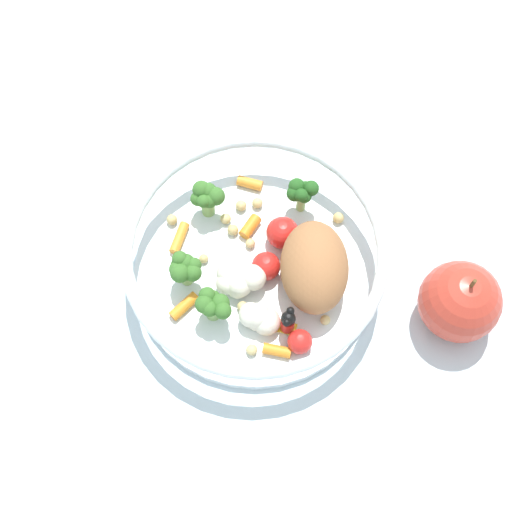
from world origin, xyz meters
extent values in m
plane|color=silver|center=(0.00, 0.00, 0.00)|extent=(2.40, 2.40, 0.00)
cylinder|color=white|center=(0.00, 0.01, 0.01)|extent=(0.25, 0.25, 0.01)
torus|color=white|center=(0.00, 0.01, 0.06)|extent=(0.26, 0.26, 0.01)
ellipsoid|color=#9E663D|center=(-0.01, 0.06, 0.04)|extent=(0.11, 0.10, 0.06)
cylinder|color=#7FAD5B|center=(0.06, -0.01, 0.02)|extent=(0.01, 0.01, 0.02)
sphere|color=#386B28|center=(0.07, -0.01, 0.05)|extent=(0.02, 0.02, 0.02)
sphere|color=#386B28|center=(0.07, 0.00, 0.04)|extent=(0.02, 0.02, 0.02)
sphere|color=#386B28|center=(0.06, -0.01, 0.04)|extent=(0.02, 0.02, 0.02)
sphere|color=#386B28|center=(0.05, -0.01, 0.04)|extent=(0.01, 0.01, 0.01)
sphere|color=#386B28|center=(0.06, -0.02, 0.04)|extent=(0.02, 0.02, 0.02)
sphere|color=#386B28|center=(0.07, -0.02, 0.04)|extent=(0.02, 0.02, 0.02)
cylinder|color=#8EB766|center=(-0.08, 0.02, 0.02)|extent=(0.01, 0.01, 0.02)
sphere|color=#23561E|center=(-0.08, 0.03, 0.05)|extent=(0.01, 0.01, 0.01)
sphere|color=#23561E|center=(-0.08, 0.03, 0.04)|extent=(0.01, 0.01, 0.01)
sphere|color=#23561E|center=(-0.09, 0.03, 0.05)|extent=(0.02, 0.02, 0.02)
sphere|color=#23561E|center=(-0.09, 0.03, 0.05)|extent=(0.01, 0.01, 0.01)
sphere|color=#23561E|center=(-0.09, 0.02, 0.05)|extent=(0.02, 0.02, 0.02)
sphere|color=#23561E|center=(-0.08, 0.02, 0.04)|extent=(0.02, 0.02, 0.02)
cylinder|color=#8EB766|center=(0.04, -0.05, 0.02)|extent=(0.01, 0.01, 0.02)
sphere|color=#386B28|center=(0.05, -0.05, 0.05)|extent=(0.02, 0.02, 0.02)
sphere|color=#386B28|center=(0.04, -0.05, 0.04)|extent=(0.01, 0.01, 0.01)
sphere|color=#386B28|center=(0.04, -0.04, 0.04)|extent=(0.02, 0.02, 0.02)
sphere|color=#386B28|center=(0.03, -0.04, 0.04)|extent=(0.01, 0.01, 0.01)
sphere|color=#386B28|center=(0.03, -0.05, 0.04)|extent=(0.02, 0.02, 0.02)
sphere|color=#386B28|center=(0.03, -0.06, 0.05)|extent=(0.02, 0.02, 0.02)
sphere|color=#386B28|center=(0.04, -0.06, 0.04)|extent=(0.02, 0.02, 0.02)
sphere|color=#386B28|center=(0.04, -0.06, 0.04)|extent=(0.02, 0.02, 0.02)
cylinder|color=#7FAD5B|center=(-0.04, -0.06, 0.02)|extent=(0.01, 0.01, 0.02)
sphere|color=#386B28|center=(-0.03, -0.06, 0.05)|extent=(0.01, 0.01, 0.01)
sphere|color=#386B28|center=(-0.04, -0.06, 0.04)|extent=(0.02, 0.02, 0.02)
sphere|color=#386B28|center=(-0.05, -0.06, 0.04)|extent=(0.02, 0.02, 0.02)
sphere|color=#386B28|center=(-0.05, -0.06, 0.04)|extent=(0.02, 0.02, 0.02)
sphere|color=#386B28|center=(-0.05, -0.07, 0.05)|extent=(0.02, 0.02, 0.02)
sphere|color=#386B28|center=(-0.04, -0.07, 0.04)|extent=(0.02, 0.02, 0.02)
sphere|color=silver|center=(0.06, 0.03, 0.02)|extent=(0.02, 0.02, 0.02)
sphere|color=silver|center=(0.05, 0.04, 0.02)|extent=(0.03, 0.03, 0.03)
sphere|color=silver|center=(0.05, 0.03, 0.03)|extent=(0.02, 0.02, 0.02)
sphere|color=silver|center=(0.05, 0.02, 0.03)|extent=(0.02, 0.02, 0.02)
sphere|color=silver|center=(0.03, 0.00, 0.02)|extent=(0.02, 0.02, 0.02)
sphere|color=silver|center=(0.03, 0.00, 0.03)|extent=(0.03, 0.03, 0.03)
sphere|color=silver|center=(0.02, 0.01, 0.03)|extent=(0.03, 0.03, 0.03)
sphere|color=silver|center=(0.01, 0.01, 0.02)|extent=(0.02, 0.02, 0.02)
sphere|color=silver|center=(0.02, 0.00, 0.03)|extent=(0.02, 0.02, 0.02)
sphere|color=silver|center=(0.02, -0.01, 0.03)|extent=(0.03, 0.03, 0.03)
sphere|color=silver|center=(0.03, -0.01, 0.02)|extent=(0.02, 0.02, 0.02)
cube|color=yellow|center=(0.05, 0.06, 0.01)|extent=(0.01, 0.02, 0.00)
cylinder|color=red|center=(0.05, 0.06, 0.02)|extent=(0.01, 0.01, 0.02)
sphere|color=black|center=(0.05, 0.06, 0.04)|extent=(0.01, 0.01, 0.01)
sphere|color=black|center=(0.04, 0.06, 0.04)|extent=(0.01, 0.01, 0.01)
sphere|color=black|center=(0.05, 0.06, 0.04)|extent=(0.01, 0.01, 0.01)
cylinder|color=orange|center=(0.07, -0.04, 0.02)|extent=(0.03, 0.02, 0.01)
cylinder|color=orange|center=(-0.05, 0.06, 0.02)|extent=(0.01, 0.03, 0.01)
cylinder|color=orange|center=(0.00, -0.08, 0.02)|extent=(0.03, 0.01, 0.01)
cylinder|color=orange|center=(-0.09, -0.04, 0.02)|extent=(0.01, 0.03, 0.01)
cylinder|color=orange|center=(0.07, 0.06, 0.02)|extent=(0.02, 0.03, 0.01)
cylinder|color=orange|center=(-0.04, -0.02, 0.02)|extent=(0.03, 0.02, 0.01)
sphere|color=red|center=(0.00, 0.02, 0.03)|extent=(0.03, 0.03, 0.03)
sphere|color=red|center=(-0.04, 0.02, 0.03)|extent=(0.03, 0.03, 0.03)
sphere|color=red|center=(0.06, 0.08, 0.02)|extent=(0.02, 0.02, 0.02)
sphere|color=#D1B775|center=(0.03, 0.09, 0.02)|extent=(0.01, 0.01, 0.01)
sphere|color=#D1B775|center=(-0.07, -0.02, 0.02)|extent=(0.01, 0.01, 0.01)
sphere|color=#D1B775|center=(0.05, 0.01, 0.02)|extent=(0.01, 0.01, 0.01)
sphere|color=tan|center=(0.01, -0.05, 0.02)|extent=(0.01, 0.01, 0.01)
sphere|color=#D1B775|center=(-0.02, -0.01, 0.02)|extent=(0.01, 0.01, 0.01)
sphere|color=tan|center=(-0.02, -0.09, 0.02)|extent=(0.01, 0.01, 0.01)
sphere|color=#D1B775|center=(-0.04, -0.04, 0.02)|extent=(0.01, 0.01, 0.01)
sphere|color=tan|center=(-0.08, 0.07, 0.02)|extent=(0.01, 0.01, 0.01)
sphere|color=#D1B775|center=(0.08, 0.04, 0.02)|extent=(0.01, 0.01, 0.01)
sphere|color=tan|center=(-0.03, -0.03, 0.02)|extent=(0.01, 0.01, 0.01)
sphere|color=#D1B775|center=(-0.06, -0.03, 0.02)|extent=(0.01, 0.01, 0.01)
sphere|color=#BC3828|center=(-0.03, 0.20, 0.04)|extent=(0.08, 0.08, 0.08)
cylinder|color=brown|center=(-0.03, 0.20, 0.08)|extent=(0.00, 0.00, 0.01)
camera|label=1|loc=(0.26, 0.11, 0.65)|focal=48.47mm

